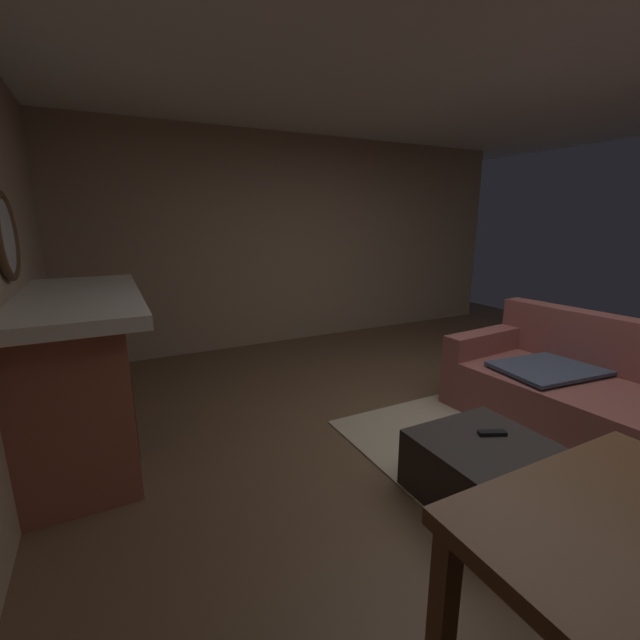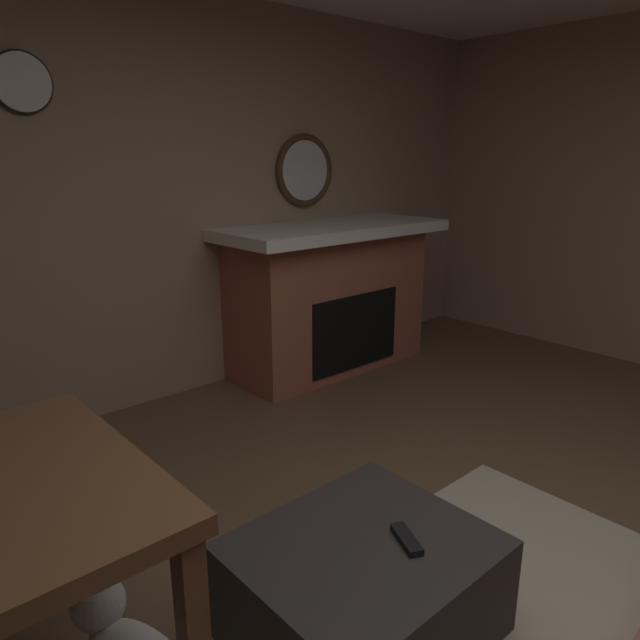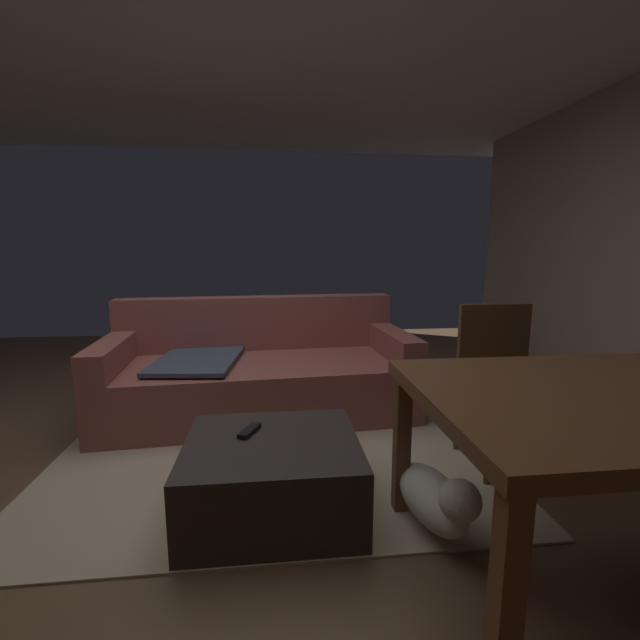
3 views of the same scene
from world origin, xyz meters
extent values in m
plane|color=brown|center=(0.00, 0.00, 0.00)|extent=(7.95, 7.95, 0.00)
plane|color=white|center=(0.00, 0.00, 2.62)|extent=(7.95, 7.95, 0.00)
cube|color=#9E846B|center=(-3.31, 0.00, 1.31)|extent=(0.12, 6.24, 2.62)
cube|color=tan|center=(0.37, 0.14, 0.01)|extent=(2.60, 2.00, 0.01)
cube|color=#9E5642|center=(-1.36, -2.56, 0.52)|extent=(1.55, 0.60, 1.04)
cube|color=black|center=(-1.36, -2.30, 0.35)|extent=(0.85, 0.10, 0.56)
cube|color=white|center=(-1.36, -2.51, 1.08)|extent=(1.79, 0.76, 0.08)
torus|color=#4C331E|center=(-1.36, -2.83, 1.50)|extent=(0.54, 0.05, 0.54)
cylinder|color=silver|center=(-1.36, -2.83, 1.50)|extent=(0.45, 0.01, 0.45)
cube|color=#8C4C47|center=(0.28, 0.78, 0.21)|extent=(2.33, 1.16, 0.42)
cube|color=#8C4C47|center=(-0.76, 0.71, 0.52)|extent=(0.25, 1.01, 0.20)
cube|color=#3D475B|center=(-0.18, 0.75, 0.45)|extent=(0.64, 0.90, 0.03)
cube|color=#2D2826|center=(0.37, -0.50, 0.19)|extent=(0.81, 0.70, 0.37)
cube|color=black|center=(0.26, -0.41, 0.38)|extent=(0.11, 0.17, 0.02)
cube|color=brown|center=(0.98, -0.55, 0.34)|extent=(0.07, 0.07, 0.68)
cube|color=brown|center=(0.98, -1.46, 0.34)|extent=(0.07, 0.07, 0.68)
ellipsoid|color=silver|center=(1.07, -0.71, 0.16)|extent=(0.28, 0.51, 0.22)
sphere|color=silver|center=(1.10, -0.93, 0.28)|extent=(0.17, 0.17, 0.17)
camera|label=1|loc=(1.76, -2.31, 1.61)|focal=23.40mm
camera|label=2|loc=(1.58, 0.64, 1.62)|focal=32.69mm
camera|label=3|loc=(0.39, -2.37, 1.26)|focal=23.71mm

